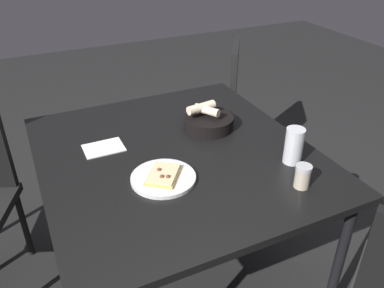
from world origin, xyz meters
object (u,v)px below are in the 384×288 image
at_px(dining_table, 176,163).
at_px(beer_glass, 294,147).
at_px(bread_basket, 208,121).
at_px(pepper_shaker, 302,178).
at_px(pizza_plate, 163,177).
at_px(chair_far, 215,103).

bearing_deg(dining_table, beer_glass, -34.13).
distance_m(bread_basket, pepper_shaker, 0.54).
xyz_separation_m(dining_table, pizza_plate, (-0.12, -0.15, 0.07)).
distance_m(dining_table, pepper_shaker, 0.51).
distance_m(pizza_plate, pepper_shaker, 0.49).
height_order(pepper_shaker, chair_far, chair_far).
bearing_deg(bread_basket, pepper_shaker, -79.97).
distance_m(beer_glass, chair_far, 1.09).
bearing_deg(chair_far, dining_table, -127.70).
bearing_deg(beer_glass, pepper_shaker, -115.88).
xyz_separation_m(dining_table, bread_basket, (0.21, 0.13, 0.09)).
xyz_separation_m(dining_table, pepper_shaker, (0.31, -0.40, 0.09)).
bearing_deg(pizza_plate, beer_glass, -11.59).
height_order(beer_glass, chair_far, chair_far).
bearing_deg(chair_far, pepper_shaker, -103.79).
height_order(bread_basket, beer_glass, beer_glass).
distance_m(dining_table, pizza_plate, 0.20).
xyz_separation_m(pizza_plate, chair_far, (0.71, 0.92, -0.23)).
height_order(dining_table, beer_glass, beer_glass).
relative_size(pizza_plate, beer_glass, 1.65).
bearing_deg(pepper_shaker, bread_basket, 100.03).
relative_size(pizza_plate, chair_far, 0.26).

